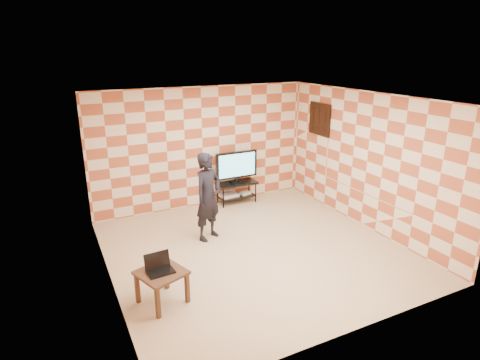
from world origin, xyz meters
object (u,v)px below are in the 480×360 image
(side_table, at_px, (162,277))
(person, at_px, (208,197))
(tv_stand, at_px, (237,188))
(tv, at_px, (237,166))

(side_table, bearing_deg, person, 49.77)
(tv_stand, distance_m, side_table, 4.03)
(side_table, bearing_deg, tv_stand, 48.97)
(person, bearing_deg, tv_stand, 20.61)
(tv_stand, height_order, side_table, same)
(tv, height_order, side_table, tv)
(tv, bearing_deg, tv_stand, 90.02)
(tv_stand, relative_size, person, 0.56)
(tv_stand, bearing_deg, tv, -89.98)
(tv, xyz_separation_m, person, (-1.28, -1.42, -0.07))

